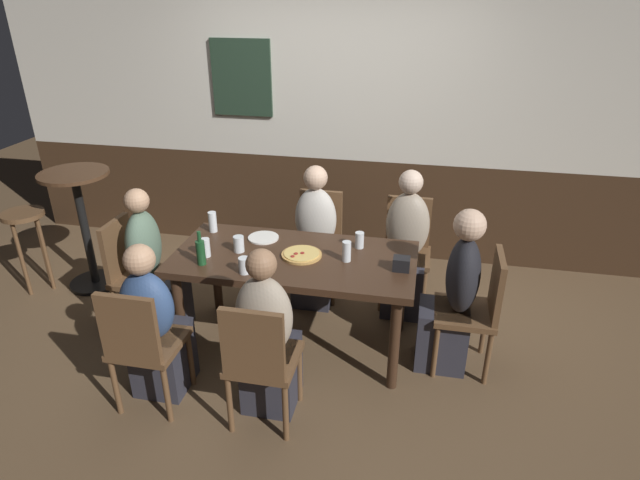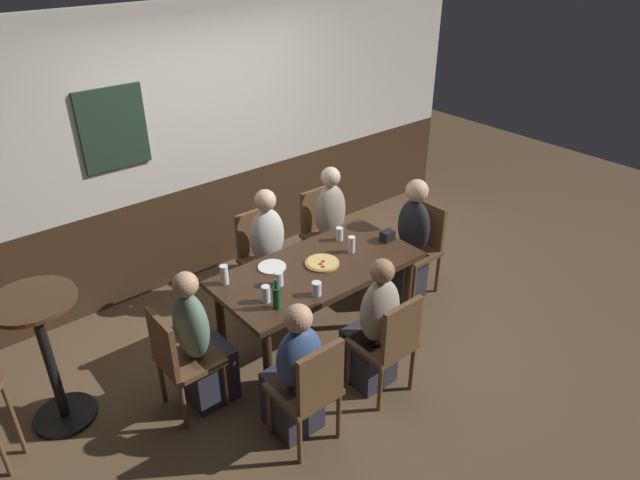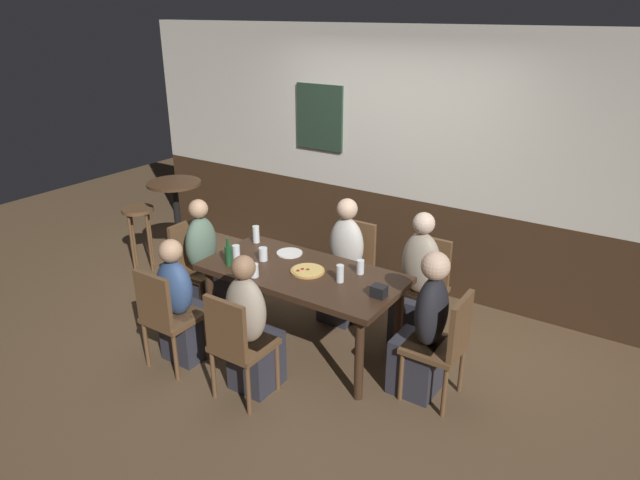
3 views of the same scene
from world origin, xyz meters
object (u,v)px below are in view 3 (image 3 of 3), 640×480
person_head_east (424,335)px  beer_glass_half (263,255)px  person_head_west (207,268)px  plate_white_large (289,253)px  person_right_far (417,289)px  beer_glass_tall (254,271)px  person_mid_far (343,269)px  chair_head_west (194,262)px  chair_mid_far (352,263)px  pint_glass_amber (340,275)px  chair_left_near (166,314)px  bar_stool (139,221)px  person_left_near (182,310)px  person_mid_near (251,335)px  chair_mid_near (237,342)px  highball_clear (256,235)px  tumbler_water (236,254)px  chair_right_far (425,282)px  beer_bottle_green (228,255)px  pint_glass_stout (360,268)px  pizza (308,271)px  dining_table (302,280)px  side_bar_table (178,221)px  condiment_caddy (379,291)px

person_head_east → beer_glass_half: size_ratio=10.30×
person_head_west → person_head_east: (2.19, 0.00, 0.02)m
person_head_east → plate_white_large: 1.42m
person_right_far → beer_glass_tall: size_ratio=10.84×
person_head_west → beer_glass_half: person_head_west is taller
person_mid_far → beer_glass_tall: size_ratio=10.71×
beer_glass_tall → person_head_west: bearing=160.3°
chair_head_west → chair_mid_far: same height
person_head_west → beer_glass_half: 0.76m
chair_mid_far → pint_glass_amber: pint_glass_amber is taller
chair_left_near → bar_stool: 2.05m
person_head_west → plate_white_large: 0.87m
person_left_near → person_head_west: bearing=118.2°
person_mid_near → bar_stool: 2.63m
chair_mid_near → chair_mid_far: 1.65m
person_mid_near → highball_clear: 1.21m
chair_left_near → tumbler_water: bearing=78.1°
chair_head_west → tumbler_water: (0.66, -0.13, 0.30)m
chair_head_west → chair_right_far: size_ratio=1.00×
beer_bottle_green → plate_white_large: (0.29, 0.47, -0.09)m
chair_mid_near → pint_glass_amber: bearing=66.1°
person_mid_near → beer_glass_tall: bearing=125.3°
person_head_east → person_mid_far: bearing=148.8°
pint_glass_stout → beer_bottle_green: bearing=-155.3°
chair_right_far → pizza: chair_right_far is taller
chair_head_west → bar_stool: size_ratio=1.22×
dining_table → chair_left_near: 1.12m
pizza → person_mid_near: bearing=-94.4°
chair_right_far → beer_bottle_green: size_ratio=3.68×
person_right_far → person_mid_near: (-0.74, -1.32, -0.02)m
pizza → pint_glass_amber: bearing=-1.1°
chair_head_west → pint_glass_stout: size_ratio=7.49×
plate_white_large → side_bar_table: (-1.69, 0.27, -0.13)m
person_mid_near → condiment_caddy: size_ratio=10.31×
pint_glass_stout → plate_white_large: size_ratio=0.52×
chair_mid_far → beer_bottle_green: 1.26m
beer_glass_half → beer_bottle_green: (-0.18, -0.23, 0.04)m
beer_glass_half → pint_glass_amber: (0.76, 0.01, 0.01)m
chair_right_far → person_mid_near: 1.66m
person_right_far → chair_right_far: bearing=90.0°
person_head_east → person_mid_near: 1.28m
chair_head_west → chair_mid_near: (1.25, -0.82, 0.00)m
chair_mid_near → tumbler_water: (-0.59, 0.69, 0.30)m
person_head_west → person_mid_near: (1.09, -0.66, -0.00)m
person_head_east → beer_glass_tall: bearing=-167.5°
person_left_near → condiment_caddy: (1.48, 0.61, 0.33)m
person_left_near → tumbler_water: 0.65m
person_right_far → highball_clear: person_right_far is taller
pint_glass_stout → highball_clear: 1.12m
dining_table → person_head_east: person_head_east is taller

